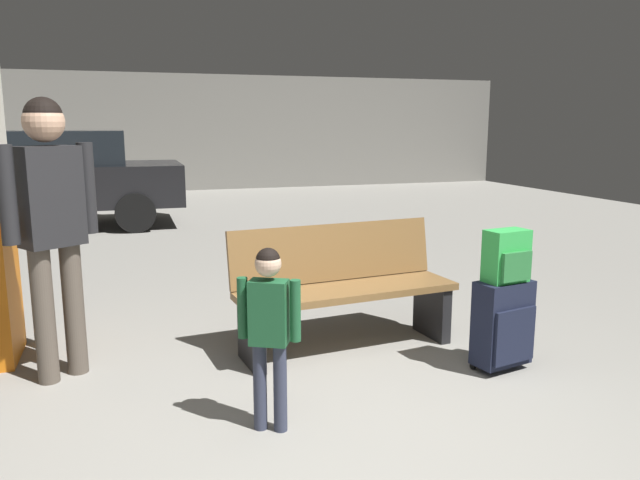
% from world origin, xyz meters
% --- Properties ---
extents(ground_plane, '(18.00, 18.00, 0.10)m').
position_xyz_m(ground_plane, '(0.00, 4.00, -0.05)').
color(ground_plane, gray).
extents(garage_back_wall, '(18.00, 0.12, 2.80)m').
position_xyz_m(garage_back_wall, '(0.00, 12.86, 1.40)').
color(garage_back_wall, slate).
rests_on(garage_back_wall, ground_plane).
extents(bench, '(1.64, 0.68, 0.89)m').
position_xyz_m(bench, '(0.50, 1.52, 0.44)').
color(bench, brown).
rests_on(bench, ground_plane).
extents(suitcase, '(0.41, 0.29, 0.60)m').
position_xyz_m(suitcase, '(1.35, 0.78, 0.32)').
color(suitcase, '#191E33').
rests_on(suitcase, ground_plane).
extents(backpack_bright, '(0.30, 0.23, 0.34)m').
position_xyz_m(backpack_bright, '(1.35, 0.78, 0.77)').
color(backpack_bright, green).
rests_on(backpack_bright, suitcase).
extents(child, '(0.30, 0.25, 0.99)m').
position_xyz_m(child, '(-0.30, 0.46, 0.61)').
color(child, '#33384C').
rests_on(child, ground_plane).
extents(adult, '(0.52, 0.38, 1.77)m').
position_xyz_m(adult, '(-1.41, 1.55, 1.09)').
color(adult, brown).
rests_on(adult, ground_plane).
extents(parked_car_far, '(4.11, 1.81, 1.51)m').
position_xyz_m(parked_car_far, '(-2.07, 7.82, 0.81)').
color(parked_car_far, black).
rests_on(parked_car_far, ground_plane).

